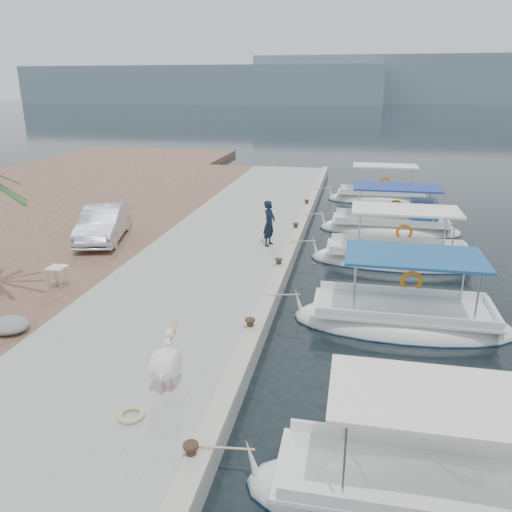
{
  "coord_description": "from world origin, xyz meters",
  "views": [
    {
      "loc": [
        2.16,
        -15.26,
        6.71
      ],
      "look_at": [
        -1.0,
        0.56,
        1.2
      ],
      "focal_mm": 35.0,
      "sensor_mm": 36.0,
      "label": 1
    }
  ],
  "objects": [
    {
      "name": "folding_table",
      "position": [
        -7.04,
        -1.84,
        1.02
      ],
      "size": [
        0.55,
        0.55,
        0.73
      ],
      "color": "silver",
      "rests_on": "cobblestone_strip"
    },
    {
      "name": "cobblestone_strip",
      "position": [
        -8.0,
        5.0,
        0.25
      ],
      "size": [
        4.0,
        40.0,
        0.5
      ],
      "primitive_type": "cube",
      "color": "brown",
      "rests_on": "ground"
    },
    {
      "name": "concrete_quay",
      "position": [
        -3.0,
        5.0,
        0.25
      ],
      "size": [
        6.0,
        40.0,
        0.5
      ],
      "primitive_type": "cube",
      "color": "gray",
      "rests_on": "ground"
    },
    {
      "name": "fishing_caique_e",
      "position": [
        3.73,
        15.6,
        0.13
      ],
      "size": [
        6.29,
        1.97,
        2.83
      ],
      "color": "silver",
      "rests_on": "ground"
    },
    {
      "name": "parked_car",
      "position": [
        -8.13,
        3.4,
        1.22
      ],
      "size": [
        2.58,
        4.64,
        1.45
      ],
      "primitive_type": "imported",
      "rotation": [
        0.0,
        0.0,
        0.25
      ],
      "color": "silver",
      "rests_on": "cobblestone_strip"
    },
    {
      "name": "quay_curb",
      "position": [
        -0.22,
        5.0,
        0.56
      ],
      "size": [
        0.44,
        40.0,
        0.12
      ],
      "primitive_type": "cube",
      "color": "#ADA999",
      "rests_on": "concrete_quay"
    },
    {
      "name": "fishing_caique_d",
      "position": [
        4.05,
        8.89,
        0.19
      ],
      "size": [
        6.72,
        2.41,
        2.83
      ],
      "color": "silver",
      "rests_on": "ground"
    },
    {
      "name": "pelican",
      "position": [
        -1.56,
        -6.45,
        1.12
      ],
      "size": [
        0.64,
        1.55,
        1.2
      ],
      "color": "tan",
      "rests_on": "concrete_quay"
    },
    {
      "name": "fishing_caique_c",
      "position": [
        3.99,
        4.24,
        0.12
      ],
      "size": [
        6.8,
        2.27,
        2.83
      ],
      "color": "silver",
      "rests_on": "ground"
    },
    {
      "name": "fishing_caique_b",
      "position": [
        3.78,
        -1.41,
        0.12
      ],
      "size": [
        6.37,
        2.49,
        2.83
      ],
      "color": "silver",
      "rests_on": "ground"
    },
    {
      "name": "mooring_bollards",
      "position": [
        -0.35,
        1.5,
        0.69
      ],
      "size": [
        0.28,
        20.28,
        0.33
      ],
      "color": "black",
      "rests_on": "concrete_quay"
    },
    {
      "name": "rope_coil",
      "position": [
        -1.89,
        -7.59,
        0.55
      ],
      "size": [
        0.54,
        0.54,
        0.1
      ],
      "primitive_type": "torus",
      "color": "#C6B284",
      "rests_on": "concrete_quay"
    },
    {
      "name": "tarp_bundle",
      "position": [
        -6.63,
        -4.86,
        0.7
      ],
      "size": [
        1.1,
        0.9,
        0.4
      ],
      "primitive_type": "ellipsoid",
      "color": "gray",
      "rests_on": "cobblestone_strip"
    },
    {
      "name": "distant_hills",
      "position": [
        29.61,
        201.49,
        7.61
      ],
      "size": [
        330.0,
        60.0,
        18.0
      ],
      "color": "slate",
      "rests_on": "ground"
    },
    {
      "name": "fishing_caique_a",
      "position": [
        3.64,
        -8.32,
        0.13
      ],
      "size": [
        6.1,
        2.09,
        2.83
      ],
      "color": "silver",
      "rests_on": "ground"
    },
    {
      "name": "fisherman",
      "position": [
        -1.14,
        4.03,
        1.43
      ],
      "size": [
        0.6,
        0.77,
        1.87
      ],
      "primitive_type": "imported",
      "rotation": [
        0.0,
        0.0,
        1.32
      ],
      "color": "black",
      "rests_on": "concrete_quay"
    },
    {
      "name": "ground",
      "position": [
        0.0,
        0.0,
        0.0
      ],
      "size": [
        400.0,
        400.0,
        0.0
      ],
      "primitive_type": "plane",
      "color": "black",
      "rests_on": "ground"
    }
  ]
}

